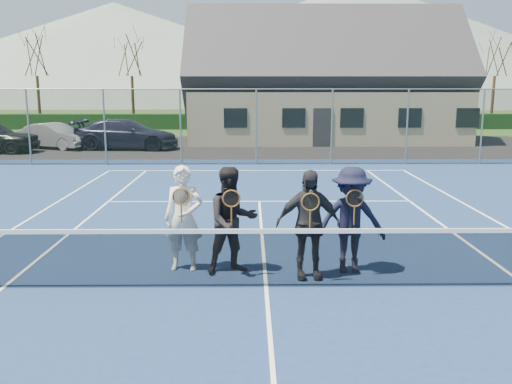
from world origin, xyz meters
TOP-DOWN VIEW (x-y plane):
  - ground at (0.00, 20.00)m, footprint 220.00×220.00m
  - court_surface at (0.00, 0.00)m, footprint 30.00×30.00m
  - tarmac_carpark at (-4.00, 20.00)m, footprint 40.00×12.00m
  - hedge_row at (0.00, 32.00)m, footprint 40.00×1.20m
  - hill_west at (-25.00, 95.00)m, footprint 110.00×110.00m
  - hill_centre at (20.00, 95.00)m, footprint 120.00×120.00m
  - car_b at (-10.11, 19.35)m, footprint 4.09×2.84m
  - car_c at (-6.43, 19.06)m, footprint 5.32×2.54m
  - court_markings at (0.00, 0.00)m, footprint 11.03×23.83m
  - tennis_net at (0.00, 0.00)m, footprint 11.68×0.08m
  - perimeter_fence at (0.00, 13.50)m, footprint 30.07×0.07m
  - clubhouse at (4.00, 24.00)m, footprint 15.60×8.20m
  - tree_a at (-16.00, 33.00)m, footprint 3.20×3.20m
  - tree_b at (-9.00, 33.00)m, footprint 3.20×3.20m
  - tree_c at (2.00, 33.00)m, footprint 3.20×3.20m
  - tree_d at (12.00, 33.00)m, footprint 3.20×3.20m
  - tree_e at (18.00, 33.00)m, footprint 3.20×3.20m
  - player_a at (-1.38, 0.88)m, footprint 0.69×0.53m
  - player_b at (-0.55, 0.72)m, footprint 1.04×0.91m
  - player_c at (0.69, 0.45)m, footprint 1.08×0.53m
  - player_d at (1.44, 0.72)m, footprint 1.17×0.68m

SIDE VIEW (x-z plane):
  - ground at x=0.00m, z-range 0.00..0.00m
  - tarmac_carpark at x=-4.00m, z-range 0.00..0.01m
  - court_surface at x=0.00m, z-range 0.00..0.02m
  - court_markings at x=0.00m, z-range 0.02..0.03m
  - tennis_net at x=0.00m, z-range -0.01..1.09m
  - hedge_row at x=0.00m, z-range 0.00..1.10m
  - car_b at x=-10.11m, z-range 0.00..1.28m
  - car_c at x=-6.43m, z-range 0.00..1.50m
  - player_d at x=1.44m, z-range 0.02..1.82m
  - player_b at x=-0.55m, z-range 0.02..1.82m
  - player_c at x=0.69m, z-range 0.02..1.82m
  - player_a at x=-1.38m, z-range 0.02..1.82m
  - perimeter_fence at x=0.00m, z-range 0.01..3.03m
  - clubhouse at x=4.00m, z-range 0.14..7.84m
  - tree_a at x=-16.00m, z-range 1.91..9.68m
  - tree_b at x=-9.00m, z-range 1.91..9.68m
  - tree_c at x=2.00m, z-range 1.91..9.68m
  - tree_d at x=12.00m, z-range 1.91..9.68m
  - tree_e at x=18.00m, z-range 1.91..9.68m
  - hill_west at x=-25.00m, z-range 0.00..18.00m
  - hill_centre at x=20.00m, z-range 0.00..22.00m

